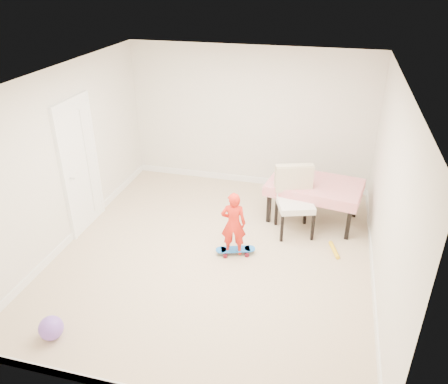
% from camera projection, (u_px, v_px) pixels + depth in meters
% --- Properties ---
extents(ground, '(5.00, 5.00, 0.00)m').
position_uv_depth(ground, '(214.00, 254.00, 6.46)').
color(ground, tan).
rests_on(ground, ground).
extents(ceiling, '(4.50, 5.00, 0.04)m').
position_uv_depth(ceiling, '(212.00, 79.00, 5.26)').
color(ceiling, white).
rests_on(ceiling, wall_back).
extents(wall_back, '(4.50, 0.04, 2.60)m').
position_uv_depth(wall_back, '(250.00, 119.00, 7.99)').
color(wall_back, beige).
rests_on(wall_back, ground).
extents(wall_front, '(4.50, 0.04, 2.60)m').
position_uv_depth(wall_front, '(135.00, 295.00, 3.73)').
color(wall_front, beige).
rests_on(wall_front, ground).
extents(wall_left, '(0.04, 5.00, 2.60)m').
position_uv_depth(wall_left, '(66.00, 158.00, 6.35)').
color(wall_left, beige).
rests_on(wall_left, ground).
extents(wall_right, '(0.04, 5.00, 2.60)m').
position_uv_depth(wall_right, '(387.00, 194.00, 5.37)').
color(wall_right, beige).
rests_on(wall_right, ground).
extents(door, '(0.11, 0.94, 2.11)m').
position_uv_depth(door, '(80.00, 167.00, 6.73)').
color(door, white).
rests_on(door, ground).
extents(baseboard_back, '(4.50, 0.02, 0.12)m').
position_uv_depth(baseboard_back, '(248.00, 179.00, 8.57)').
color(baseboard_back, white).
rests_on(baseboard_back, ground).
extents(baseboard_left, '(0.02, 5.00, 0.12)m').
position_uv_depth(baseboard_left, '(78.00, 230.00, 6.93)').
color(baseboard_left, white).
rests_on(baseboard_left, ground).
extents(baseboard_right, '(0.02, 5.00, 0.12)m').
position_uv_depth(baseboard_right, '(372.00, 274.00, 5.94)').
color(baseboard_right, white).
rests_on(baseboard_right, ground).
extents(dining_table, '(1.60, 1.15, 0.68)m').
position_uv_depth(dining_table, '(313.00, 201.00, 7.20)').
color(dining_table, '#B82409').
rests_on(dining_table, ground).
extents(dining_chair, '(0.77, 0.82, 1.08)m').
position_uv_depth(dining_chair, '(295.00, 203.00, 6.75)').
color(dining_chair, white).
rests_on(dining_chair, ground).
extents(skateboard, '(0.62, 0.39, 0.09)m').
position_uv_depth(skateboard, '(235.00, 251.00, 6.45)').
color(skateboard, blue).
rests_on(skateboard, ground).
extents(child, '(0.40, 0.30, 0.99)m').
position_uv_depth(child, '(233.00, 226.00, 6.23)').
color(child, red).
rests_on(child, ground).
extents(balloon, '(0.28, 0.28, 0.28)m').
position_uv_depth(balloon, '(51.00, 328.00, 4.96)').
color(balloon, '#8054CB').
rests_on(balloon, ground).
extents(foam_toy, '(0.18, 0.40, 0.06)m').
position_uv_depth(foam_toy, '(334.00, 250.00, 6.50)').
color(foam_toy, yellow).
rests_on(foam_toy, ground).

